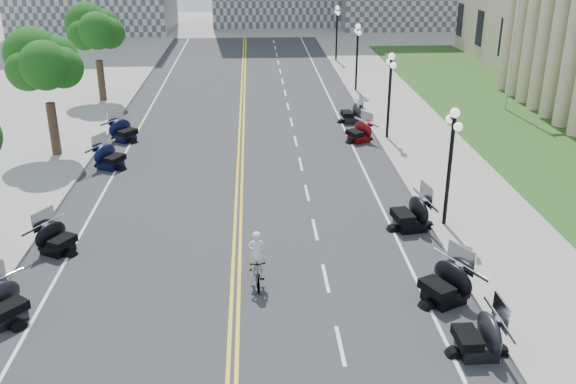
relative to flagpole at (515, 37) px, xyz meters
name	(u,v)px	position (x,y,z in m)	size (l,w,h in m)	color
ground	(236,281)	(-18.00, -22.00, -5.00)	(160.00, 160.00, 0.00)	gray
road	(240,179)	(-18.00, -12.00, -5.00)	(16.00, 90.00, 0.01)	#333335
centerline_yellow_a	(237,179)	(-18.12, -12.00, -4.99)	(0.12, 90.00, 0.00)	yellow
centerline_yellow_b	(242,179)	(-17.88, -12.00, -4.99)	(0.12, 90.00, 0.00)	yellow
edge_line_north	(367,176)	(-11.60, -12.00, -4.99)	(0.12, 90.00, 0.00)	white
edge_line_south	(110,182)	(-24.40, -12.00, -4.99)	(0.12, 90.00, 0.00)	white
lane_dash_5	(340,345)	(-14.80, -26.00, -4.99)	(0.12, 2.00, 0.00)	white
lane_dash_6	(326,278)	(-14.80, -22.00, -4.99)	(0.12, 2.00, 0.00)	white
lane_dash_7	(315,229)	(-14.80, -18.00, -4.99)	(0.12, 2.00, 0.00)	white
lane_dash_8	(307,193)	(-14.80, -14.00, -4.99)	(0.12, 2.00, 0.00)	white
lane_dash_9	(301,164)	(-14.80, -10.00, -4.99)	(0.12, 2.00, 0.00)	white
lane_dash_10	(296,141)	(-14.80, -6.00, -4.99)	(0.12, 2.00, 0.00)	white
lane_dash_11	(291,122)	(-14.80, -2.00, -4.99)	(0.12, 2.00, 0.00)	white
lane_dash_12	(288,106)	(-14.80, 2.00, -4.99)	(0.12, 2.00, 0.00)	white
lane_dash_13	(285,93)	(-14.80, 6.00, -4.99)	(0.12, 2.00, 0.00)	white
lane_dash_14	(283,81)	(-14.80, 10.00, -4.99)	(0.12, 2.00, 0.00)	white
lane_dash_15	(280,71)	(-14.80, 14.00, -4.99)	(0.12, 2.00, 0.00)	white
lane_dash_16	(278,62)	(-14.80, 18.00, -4.99)	(0.12, 2.00, 0.00)	white
lane_dash_17	(277,55)	(-14.80, 22.00, -4.99)	(0.12, 2.00, 0.00)	white
lane_dash_18	(275,48)	(-14.80, 26.00, -4.99)	(0.12, 2.00, 0.00)	white
lane_dash_19	(274,42)	(-14.80, 30.00, -4.99)	(0.12, 2.00, 0.00)	white
sidewalk_north	(447,174)	(-7.50, -12.00, -4.92)	(5.00, 90.00, 0.15)	#9E9991
sidewalk_south	(25,182)	(-28.50, -12.00, -4.92)	(5.00, 90.00, 0.15)	#9E9991
lawn	(521,127)	(-0.50, -4.00, -4.95)	(9.00, 60.00, 0.10)	#356023
street_lamp_2	(449,168)	(-9.40, -18.00, -2.40)	(0.50, 1.20, 4.90)	black
street_lamp_3	(389,96)	(-9.40, -6.00, -2.40)	(0.50, 1.20, 4.90)	black
street_lamp_4	(357,58)	(-9.40, 6.00, -2.40)	(0.50, 1.20, 4.90)	black
street_lamp_5	(337,34)	(-9.40, 18.00, -2.40)	(0.50, 1.20, 4.90)	black
flagpole	(515,37)	(0.00, 0.00, 0.00)	(1.10, 0.20, 10.00)	silver
tree_3	(45,70)	(-28.00, -8.00, -0.25)	(4.80, 4.80, 9.20)	#235619
tree_4	(96,35)	(-28.00, 4.00, -0.25)	(4.80, 4.80, 9.20)	#235619
motorcycle_n_4	(479,333)	(-10.87, -26.60, -4.28)	(2.05, 2.05, 1.44)	black
motorcycle_n_5	(445,281)	(-11.04, -23.72, -4.24)	(2.18, 2.18, 1.53)	black
motorcycle_n_6	(411,212)	(-10.86, -18.11, -4.23)	(2.21, 2.21, 1.55)	black
motorcycle_n_9	(359,130)	(-11.11, -6.26, -4.32)	(1.95, 1.95, 1.37)	#590A0C
motorcycle_n_10	(352,112)	(-10.94, -2.25, -4.28)	(2.06, 2.06, 1.44)	black
motorcycle_s_5	(2,301)	(-25.25, -24.09, -4.28)	(2.05, 2.05, 1.43)	black
motorcycle_s_6	(56,236)	(-24.87, -19.41, -4.33)	(1.92, 1.92, 1.34)	black
motorcycle_s_8	(110,155)	(-24.72, -10.03, -4.29)	(2.03, 2.03, 1.42)	black
motorcycle_s_9	(123,129)	(-24.85, -5.36, -4.28)	(2.04, 2.04, 1.43)	black
bicycle	(257,271)	(-17.24, -22.32, -4.44)	(0.53, 1.88, 1.13)	#A51414
cyclist_rider	(256,234)	(-17.24, -22.32, -3.01)	(0.63, 0.41, 1.73)	white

